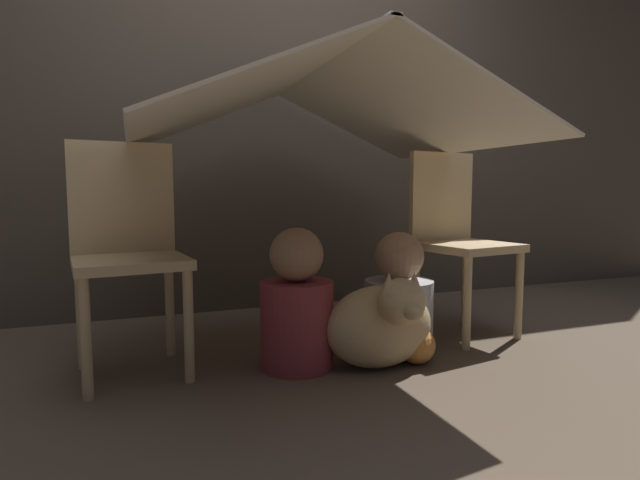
{
  "coord_description": "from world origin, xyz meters",
  "views": [
    {
      "loc": [
        -0.74,
        -1.74,
        0.69
      ],
      "look_at": [
        0.0,
        0.21,
        0.48
      ],
      "focal_mm": 28.0,
      "sensor_mm": 36.0,
      "label": 1
    }
  ],
  "objects_px": {
    "person_second": "(399,300)",
    "chair_right": "(456,233)",
    "person_front": "(297,307)",
    "dog": "(382,323)",
    "chair_left": "(128,245)"
  },
  "relations": [
    {
      "from": "person_second",
      "to": "chair_right",
      "type": "bearing_deg",
      "value": 21.58
    },
    {
      "from": "person_front",
      "to": "dog",
      "type": "xyz_separation_m",
      "value": [
        0.3,
        -0.14,
        -0.06
      ]
    },
    {
      "from": "chair_left",
      "to": "dog",
      "type": "distance_m",
      "value": 1.02
    },
    {
      "from": "person_front",
      "to": "chair_left",
      "type": "bearing_deg",
      "value": 161.16
    },
    {
      "from": "dog",
      "to": "chair_right",
      "type": "bearing_deg",
      "value": 30.75
    },
    {
      "from": "dog",
      "to": "person_second",
      "type": "bearing_deg",
      "value": 46.54
    },
    {
      "from": "person_front",
      "to": "dog",
      "type": "bearing_deg",
      "value": -24.62
    },
    {
      "from": "chair_left",
      "to": "person_second",
      "type": "height_order",
      "value": "chair_left"
    },
    {
      "from": "chair_right",
      "to": "person_front",
      "type": "relative_size",
      "value": 1.6
    },
    {
      "from": "chair_left",
      "to": "person_front",
      "type": "distance_m",
      "value": 0.69
    },
    {
      "from": "person_second",
      "to": "dog",
      "type": "xyz_separation_m",
      "value": [
        -0.18,
        -0.18,
        -0.04
      ]
    },
    {
      "from": "person_second",
      "to": "dog",
      "type": "bearing_deg",
      "value": -133.46
    },
    {
      "from": "chair_right",
      "to": "chair_left",
      "type": "bearing_deg",
      "value": 170.83
    },
    {
      "from": "dog",
      "to": "chair_left",
      "type": "bearing_deg",
      "value": 159.19
    },
    {
      "from": "person_front",
      "to": "person_second",
      "type": "height_order",
      "value": "person_front"
    }
  ]
}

